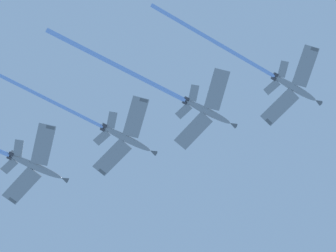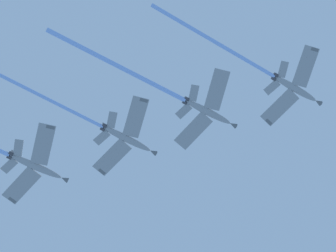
{
  "view_description": "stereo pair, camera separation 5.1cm",
  "coord_description": "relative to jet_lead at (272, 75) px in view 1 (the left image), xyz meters",
  "views": [
    {
      "loc": [
        -47.16,
        0.54,
        1.84
      ],
      "look_at": [
        -26.19,
        13.26,
        104.06
      ],
      "focal_mm": 51.09,
      "sensor_mm": 36.0,
      "label": 1
    },
    {
      "loc": [
        -47.19,
        0.58,
        1.84
      ],
      "look_at": [
        -26.19,
        13.26,
        104.06
      ],
      "focal_mm": 51.09,
      "sensor_mm": 36.0,
      "label": 2
    }
  ],
  "objects": [
    {
      "name": "jet_second",
      "position": [
        -7.84,
        20.55,
        -2.49
      ],
      "size": [
        39.86,
        28.21,
        8.8
      ],
      "color": "gray"
    },
    {
      "name": "jet_third",
      "position": [
        -9.55,
        36.94,
        -4.4
      ],
      "size": [
        38.17,
        25.95,
        8.66
      ],
      "color": "gray"
    },
    {
      "name": "jet_fourth",
      "position": [
        -17.27,
        57.39,
        -8.71
      ],
      "size": [
        40.35,
        27.84,
        9.05
      ],
      "color": "gray"
    },
    {
      "name": "jet_lead",
      "position": [
        0.0,
        0.0,
        0.0
      ],
      "size": [
        39.08,
        27.04,
        9.12
      ],
      "color": "gray"
    }
  ]
}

